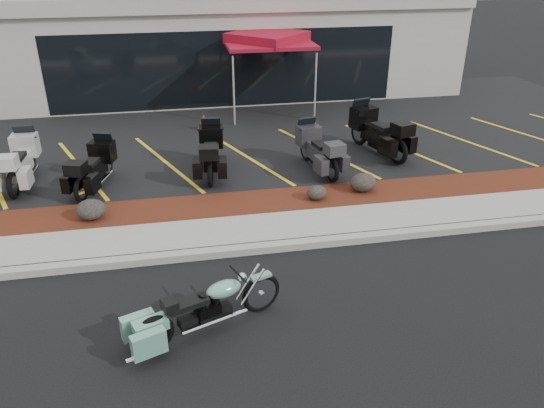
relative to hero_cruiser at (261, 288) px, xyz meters
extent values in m
plane|color=black|center=(0.74, 0.95, -0.46)|extent=(90.00, 90.00, 0.00)
cube|color=gray|center=(0.74, 1.85, -0.38)|extent=(24.00, 0.25, 0.15)
cube|color=gray|center=(0.74, 2.55, -0.38)|extent=(24.00, 1.20, 0.15)
cube|color=#3C180D|center=(0.74, 3.75, -0.38)|extent=(24.00, 1.20, 0.16)
cube|color=black|center=(0.74, 9.15, -0.38)|extent=(26.00, 9.60, 0.15)
cube|color=#A7A096|center=(0.74, 15.45, 1.54)|extent=(18.00, 8.00, 4.00)
cube|color=black|center=(0.74, 11.47, 1.04)|extent=(12.00, 0.06, 2.60)
cube|color=#A7A096|center=(0.74, 11.44, 3.14)|extent=(18.00, 0.30, 0.50)
ellipsoid|color=black|center=(-3.05, 3.58, -0.07)|extent=(0.63, 0.52, 0.44)
ellipsoid|color=black|center=(1.92, 3.60, -0.13)|extent=(0.47, 0.39, 0.33)
ellipsoid|color=black|center=(3.11, 3.84, -0.07)|extent=(0.62, 0.52, 0.44)
cone|color=red|center=(-0.25, 9.15, -0.06)|extent=(0.37, 0.37, 0.50)
cylinder|color=silver|center=(0.74, 9.51, 0.79)|extent=(0.06, 0.06, 2.19)
cylinder|color=silver|center=(3.40, 9.45, 0.79)|extent=(0.06, 0.06, 2.19)
cylinder|color=silver|center=(0.80, 12.17, 0.79)|extent=(0.06, 0.06, 2.19)
cylinder|color=silver|center=(3.46, 12.11, 0.79)|extent=(0.06, 0.06, 2.19)
cube|color=maroon|center=(2.10, 10.81, 2.02)|extent=(2.92, 2.92, 0.11)
cube|color=maroon|center=(2.10, 10.81, 2.18)|extent=(2.96, 2.96, 0.33)
camera|label=1|loc=(-1.16, -6.99, 5.06)|focal=35.00mm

